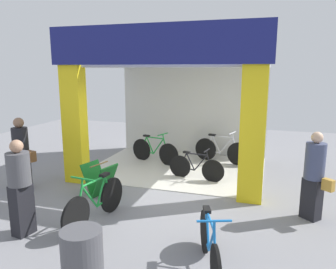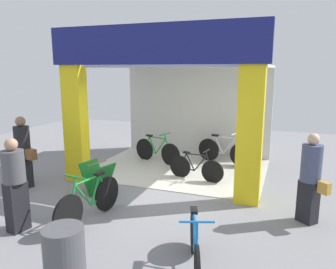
{
  "view_description": "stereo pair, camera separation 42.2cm",
  "coord_description": "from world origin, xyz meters",
  "px_view_note": "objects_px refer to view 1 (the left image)",
  "views": [
    {
      "loc": [
        2.41,
        -6.82,
        2.78
      ],
      "look_at": [
        0.0,
        0.89,
        1.15
      ],
      "focal_mm": 34.95,
      "sensor_mm": 36.0,
      "label": 1
    },
    {
      "loc": [
        2.81,
        -6.68,
        2.78
      ],
      "look_at": [
        0.0,
        0.89,
        1.15
      ],
      "focal_mm": 34.95,
      "sensor_mm": 36.0,
      "label": 2
    }
  ],
  "objects_px": {
    "bicycle_inside_0": "(155,151)",
    "pedestrian_2": "(314,175)",
    "bicycle_inside_2": "(221,150)",
    "sandwich_board_sign": "(100,179)",
    "bicycle_inside_1": "(196,167)",
    "pedestrian_1": "(20,186)",
    "trash_bin": "(83,265)",
    "bicycle_parked_1": "(209,246)",
    "pedestrian_0": "(22,153)",
    "bicycle_parked_0": "(95,203)"
  },
  "relations": [
    {
      "from": "pedestrian_2",
      "to": "trash_bin",
      "type": "relative_size",
      "value": 1.84
    },
    {
      "from": "bicycle_inside_0",
      "to": "bicycle_inside_1",
      "type": "height_order",
      "value": "bicycle_inside_0"
    },
    {
      "from": "pedestrian_0",
      "to": "pedestrian_1",
      "type": "height_order",
      "value": "pedestrian_0"
    },
    {
      "from": "bicycle_inside_2",
      "to": "bicycle_parked_1",
      "type": "height_order",
      "value": "bicycle_inside_2"
    },
    {
      "from": "pedestrian_0",
      "to": "pedestrian_1",
      "type": "distance_m",
      "value": 2.28
    },
    {
      "from": "bicycle_inside_0",
      "to": "sandwich_board_sign",
      "type": "height_order",
      "value": "bicycle_inside_0"
    },
    {
      "from": "sandwich_board_sign",
      "to": "pedestrian_1",
      "type": "height_order",
      "value": "pedestrian_1"
    },
    {
      "from": "bicycle_inside_1",
      "to": "bicycle_parked_0",
      "type": "height_order",
      "value": "bicycle_parked_0"
    },
    {
      "from": "bicycle_inside_0",
      "to": "bicycle_parked_1",
      "type": "distance_m",
      "value": 5.4
    },
    {
      "from": "sandwich_board_sign",
      "to": "pedestrian_2",
      "type": "relative_size",
      "value": 0.45
    },
    {
      "from": "bicycle_inside_0",
      "to": "pedestrian_2",
      "type": "height_order",
      "value": "pedestrian_2"
    },
    {
      "from": "bicycle_inside_0",
      "to": "bicycle_parked_1",
      "type": "xyz_separation_m",
      "value": [
        2.52,
        -4.78,
        -0.01
      ]
    },
    {
      "from": "bicycle_inside_0",
      "to": "bicycle_inside_2",
      "type": "bearing_deg",
      "value": 18.0
    },
    {
      "from": "bicycle_inside_0",
      "to": "sandwich_board_sign",
      "type": "distance_m",
      "value": 2.76
    },
    {
      "from": "sandwich_board_sign",
      "to": "bicycle_inside_2",
      "type": "bearing_deg",
      "value": 56.52
    },
    {
      "from": "bicycle_inside_2",
      "to": "bicycle_parked_1",
      "type": "relative_size",
      "value": 1.08
    },
    {
      "from": "bicycle_inside_0",
      "to": "bicycle_parked_0",
      "type": "xyz_separation_m",
      "value": [
        0.27,
        -3.97,
        0.01
      ]
    },
    {
      "from": "bicycle_parked_0",
      "to": "pedestrian_2",
      "type": "relative_size",
      "value": 1.04
    },
    {
      "from": "bicycle_inside_1",
      "to": "pedestrian_0",
      "type": "distance_m",
      "value": 4.16
    },
    {
      "from": "bicycle_parked_0",
      "to": "sandwich_board_sign",
      "type": "height_order",
      "value": "bicycle_parked_0"
    },
    {
      "from": "bicycle_inside_0",
      "to": "trash_bin",
      "type": "xyz_separation_m",
      "value": [
        1.16,
        -5.82,
        0.08
      ]
    },
    {
      "from": "bicycle_inside_2",
      "to": "pedestrian_2",
      "type": "xyz_separation_m",
      "value": [
        2.16,
        -3.24,
        0.48
      ]
    },
    {
      "from": "sandwich_board_sign",
      "to": "bicycle_inside_1",
      "type": "bearing_deg",
      "value": 41.83
    },
    {
      "from": "sandwich_board_sign",
      "to": "pedestrian_2",
      "type": "xyz_separation_m",
      "value": [
        4.38,
        0.12,
        0.5
      ]
    },
    {
      "from": "pedestrian_2",
      "to": "trash_bin",
      "type": "xyz_separation_m",
      "value": [
        -2.9,
        -3.2,
        -0.41
      ]
    },
    {
      "from": "bicycle_inside_0",
      "to": "bicycle_inside_2",
      "type": "height_order",
      "value": "bicycle_inside_2"
    },
    {
      "from": "bicycle_parked_1",
      "to": "sandwich_board_sign",
      "type": "height_order",
      "value": "bicycle_parked_1"
    },
    {
      "from": "bicycle_parked_1",
      "to": "trash_bin",
      "type": "height_order",
      "value": "trash_bin"
    },
    {
      "from": "bicycle_inside_0",
      "to": "trash_bin",
      "type": "distance_m",
      "value": 5.93
    },
    {
      "from": "bicycle_inside_1",
      "to": "sandwich_board_sign",
      "type": "relative_size",
      "value": 1.92
    },
    {
      "from": "bicycle_parked_1",
      "to": "trash_bin",
      "type": "relative_size",
      "value": 1.73
    },
    {
      "from": "pedestrian_0",
      "to": "pedestrian_1",
      "type": "bearing_deg",
      "value": -49.58
    },
    {
      "from": "bicycle_inside_1",
      "to": "bicycle_parked_0",
      "type": "xyz_separation_m",
      "value": [
        -1.23,
        -2.87,
        0.06
      ]
    },
    {
      "from": "bicycle_inside_0",
      "to": "bicycle_parked_0",
      "type": "distance_m",
      "value": 3.98
    },
    {
      "from": "bicycle_inside_2",
      "to": "pedestrian_0",
      "type": "height_order",
      "value": "pedestrian_0"
    },
    {
      "from": "bicycle_inside_2",
      "to": "pedestrian_2",
      "type": "relative_size",
      "value": 1.02
    },
    {
      "from": "bicycle_parked_1",
      "to": "pedestrian_1",
      "type": "bearing_deg",
      "value": 178.81
    },
    {
      "from": "bicycle_inside_1",
      "to": "bicycle_parked_1",
      "type": "distance_m",
      "value": 3.81
    },
    {
      "from": "pedestrian_1",
      "to": "bicycle_inside_1",
      "type": "bearing_deg",
      "value": 58.69
    },
    {
      "from": "pedestrian_0",
      "to": "pedestrian_1",
      "type": "xyz_separation_m",
      "value": [
        1.48,
        -1.73,
        -0.02
      ]
    },
    {
      "from": "bicycle_inside_0",
      "to": "trash_bin",
      "type": "bearing_deg",
      "value": -78.75
    },
    {
      "from": "bicycle_inside_0",
      "to": "pedestrian_1",
      "type": "relative_size",
      "value": 0.98
    },
    {
      "from": "pedestrian_0",
      "to": "bicycle_inside_0",
      "type": "bearing_deg",
      "value": 53.99
    },
    {
      "from": "bicycle_parked_0",
      "to": "pedestrian_2",
      "type": "height_order",
      "value": "pedestrian_2"
    },
    {
      "from": "pedestrian_1",
      "to": "trash_bin",
      "type": "xyz_separation_m",
      "value": [
        1.85,
        -1.1,
        -0.41
      ]
    },
    {
      "from": "bicycle_inside_1",
      "to": "sandwich_board_sign",
      "type": "bearing_deg",
      "value": -138.17
    },
    {
      "from": "bicycle_parked_0",
      "to": "pedestrian_0",
      "type": "height_order",
      "value": "pedestrian_0"
    },
    {
      "from": "bicycle_inside_1",
      "to": "pedestrian_0",
      "type": "bearing_deg",
      "value": -152.94
    },
    {
      "from": "bicycle_inside_0",
      "to": "pedestrian_0",
      "type": "height_order",
      "value": "pedestrian_0"
    },
    {
      "from": "pedestrian_1",
      "to": "trash_bin",
      "type": "bearing_deg",
      "value": -30.86
    }
  ]
}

